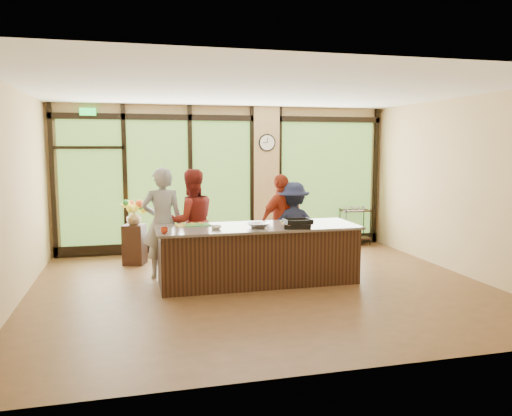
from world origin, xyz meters
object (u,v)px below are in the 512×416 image
roasting_pan (298,226)px  bar_cart (355,222)px  flower_stand (135,244)px  cook_right (293,226)px  cook_left (162,223)px  island_base (258,255)px

roasting_pan → bar_cart: (2.29, 2.80, -0.44)m
roasting_pan → flower_stand: 3.29m
cook_right → roasting_pan: size_ratio=3.82×
roasting_pan → flower_stand: bearing=157.7°
cook_left → bar_cart: cook_left is taller
cook_left → bar_cart: bearing=-156.5°
bar_cart → cook_left: bearing=-152.7°
cook_right → flower_stand: (-2.73, 1.07, -0.41)m
island_base → bar_cart: bearing=40.8°
island_base → cook_left: bearing=154.2°
cook_left → flower_stand: (-0.46, 1.06, -0.55)m
roasting_pan → flower_stand: roasting_pan is taller
bar_cart → island_base: bearing=-134.1°
bar_cart → flower_stand: bearing=-166.7°
cook_right → bar_cart: bearing=-131.8°
island_base → flower_stand: bearing=137.3°
cook_left → cook_right: bearing=-179.0°
island_base → cook_left: cook_left is taller
roasting_pan → flower_stand: size_ratio=0.55×
cook_left → flower_stand: bearing=-65.4°
island_base → roasting_pan: size_ratio=7.64×
island_base → flower_stand: (-1.91, 1.76, -0.07)m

